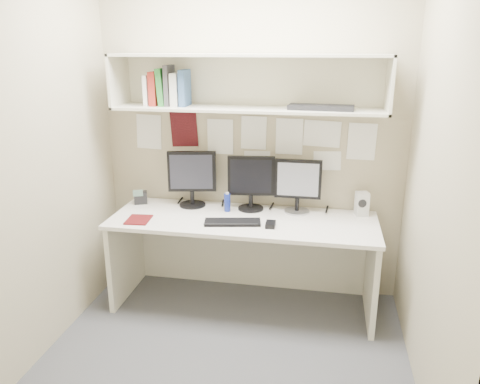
% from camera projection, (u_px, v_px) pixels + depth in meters
% --- Properties ---
extents(floor, '(2.40, 2.00, 0.01)m').
position_uv_depth(floor, '(226.00, 353.00, 3.14)').
color(floor, '#46474B').
rests_on(floor, ground).
extents(wall_back, '(2.40, 0.02, 2.60)m').
position_uv_depth(wall_back, '(251.00, 135.00, 3.69)').
color(wall_back, tan).
rests_on(wall_back, ground).
extents(wall_front, '(2.40, 0.02, 2.60)m').
position_uv_depth(wall_front, '(168.00, 227.00, 1.81)').
color(wall_front, tan).
rests_on(wall_front, ground).
extents(wall_left, '(0.02, 2.00, 2.60)m').
position_uv_depth(wall_left, '(39.00, 157.00, 2.96)').
color(wall_left, tan).
rests_on(wall_left, ground).
extents(wall_right, '(0.02, 2.00, 2.60)m').
position_uv_depth(wall_right, '(439.00, 175.00, 2.54)').
color(wall_right, tan).
rests_on(wall_right, ground).
extents(desk, '(2.00, 0.70, 0.73)m').
position_uv_depth(desk, '(243.00, 262.00, 3.64)').
color(desk, silver).
rests_on(desk, floor).
extents(overhead_hutch, '(2.00, 0.38, 0.40)m').
position_uv_depth(overhead_hutch, '(249.00, 82.00, 3.43)').
color(overhead_hutch, beige).
rests_on(overhead_hutch, wall_back).
extents(pinned_papers, '(1.92, 0.01, 0.48)m').
position_uv_depth(pinned_papers, '(251.00, 142.00, 3.70)').
color(pinned_papers, white).
rests_on(pinned_papers, wall_back).
extents(monitor_left, '(0.38, 0.21, 0.45)m').
position_uv_depth(monitor_left, '(192.00, 176.00, 3.74)').
color(monitor_left, black).
rests_on(monitor_left, desk).
extents(monitor_center, '(0.37, 0.20, 0.43)m').
position_uv_depth(monitor_center, '(251.00, 180.00, 3.66)').
color(monitor_center, black).
rests_on(monitor_center, desk).
extents(monitor_right, '(0.36, 0.20, 0.42)m').
position_uv_depth(monitor_right, '(298.00, 183.00, 3.60)').
color(monitor_right, '#A5A5AA').
rests_on(monitor_right, desk).
extents(keyboard, '(0.43, 0.22, 0.02)m').
position_uv_depth(keyboard, '(233.00, 222.00, 3.42)').
color(keyboard, black).
rests_on(keyboard, desk).
extents(mouse, '(0.07, 0.11, 0.03)m').
position_uv_depth(mouse, '(271.00, 224.00, 3.36)').
color(mouse, black).
rests_on(mouse, desk).
extents(speaker, '(0.11, 0.11, 0.18)m').
position_uv_depth(speaker, '(362.00, 204.00, 3.57)').
color(speaker, silver).
rests_on(speaker, desk).
extents(blue_bottle, '(0.05, 0.05, 0.15)m').
position_uv_depth(blue_bottle, '(227.00, 202.00, 3.66)').
color(blue_bottle, navy).
rests_on(blue_bottle, desk).
extents(maroon_notebook, '(0.18, 0.22, 0.01)m').
position_uv_depth(maroon_notebook, '(138.00, 220.00, 3.48)').
color(maroon_notebook, '#540E10').
rests_on(maroon_notebook, desk).
extents(desk_phone, '(0.13, 0.13, 0.13)m').
position_uv_depth(desk_phone, '(141.00, 197.00, 3.85)').
color(desk_phone, black).
rests_on(desk_phone, desk).
extents(book_stack, '(0.32, 0.18, 0.30)m').
position_uv_depth(book_stack, '(168.00, 88.00, 3.52)').
color(book_stack, white).
rests_on(book_stack, overhead_hutch).
extents(hutch_tray, '(0.47, 0.21, 0.03)m').
position_uv_depth(hutch_tray, '(321.00, 107.00, 3.31)').
color(hutch_tray, black).
rests_on(hutch_tray, overhead_hutch).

